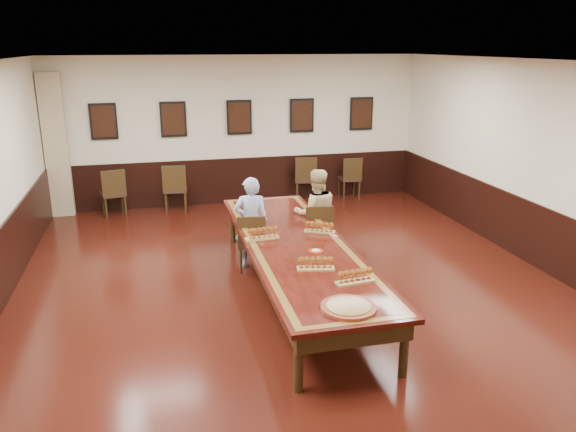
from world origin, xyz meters
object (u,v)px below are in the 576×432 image
object	(u,v)px
spare_chair_c	(305,178)
carved_platter	(348,307)
person_man	(251,223)
chair_woman	(317,231)
chair_man	(252,241)
spare_chair_b	(175,188)
person_woman	(316,214)
spare_chair_a	(113,192)
conference_table	(296,253)
spare_chair_d	(349,177)

from	to	relation	value
spare_chair_c	carved_platter	world-z (taller)	spare_chair_c
person_man	chair_woman	bearing A→B (deg)	-166.38
chair_man	spare_chair_b	distance (m)	3.66
spare_chair_b	person_woman	size ratio (longest dim) A/B	0.69
spare_chair_a	person_woman	world-z (taller)	person_woman
chair_man	chair_woman	world-z (taller)	chair_woman
spare_chair_b	conference_table	distance (m)	4.79
spare_chair_c	chair_man	bearing A→B (deg)	75.13
spare_chair_a	person_man	distance (m)	4.09
chair_woman	conference_table	world-z (taller)	chair_woman
conference_table	carved_platter	size ratio (longest dim) A/B	8.09
chair_woman	person_woman	bearing A→B (deg)	-90.00
spare_chair_b	spare_chair_a	bearing A→B (deg)	6.49
chair_man	person_woman	bearing A→B (deg)	-156.72
spare_chair_c	person_man	bearing A→B (deg)	74.70
person_man	conference_table	xyz separation A→B (m)	(0.44, -1.13, -0.12)
chair_woman	spare_chair_d	xyz separation A→B (m)	(1.83, 3.53, 0.00)
spare_chair_a	carved_platter	world-z (taller)	spare_chair_a
spare_chair_d	conference_table	xyz separation A→B (m)	(-2.50, -4.76, 0.13)
person_man	person_woman	bearing A→B (deg)	-161.29
chair_woman	person_man	distance (m)	1.14
spare_chair_b	spare_chair_d	size ratio (longest dim) A/B	1.08
spare_chair_a	spare_chair_b	world-z (taller)	spare_chair_b
spare_chair_b	carved_platter	bearing A→B (deg)	107.55
spare_chair_b	person_man	xyz separation A→B (m)	(1.02, -3.42, 0.22)
spare_chair_b	person_man	distance (m)	3.58
chair_woman	spare_chair_d	distance (m)	3.98
person_woman	spare_chair_a	bearing A→B (deg)	-38.17
person_woman	spare_chair_c	bearing A→B (deg)	-97.48
spare_chair_b	person_woman	xyz separation A→B (m)	(2.13, -3.24, 0.23)
spare_chair_a	conference_table	distance (m)	5.28
spare_chair_a	person_man	xyz separation A→B (m)	(2.28, -3.39, 0.23)
spare_chair_d	person_woman	distance (m)	3.90
spare_chair_b	spare_chair_c	xyz separation A→B (m)	(2.91, 0.21, -0.01)
spare_chair_b	person_man	world-z (taller)	person_man
chair_man	conference_table	bearing A→B (deg)	122.83
spare_chair_d	person_man	distance (m)	4.67
spare_chair_a	spare_chair_d	distance (m)	5.22
person_woman	chair_man	bearing A→B (deg)	19.40
carved_platter	chair_woman	bearing A→B (deg)	79.04
person_woman	carved_platter	distance (m)	3.49
spare_chair_a	spare_chair_b	xyz separation A→B (m)	(1.26, 0.03, 0.01)
chair_man	person_man	size ratio (longest dim) A/B	0.63
chair_woman	spare_chair_c	xyz separation A→B (m)	(0.79, 3.55, 0.03)
spare_chair_d	chair_woman	bearing A→B (deg)	63.31
spare_chair_c	spare_chair_d	xyz separation A→B (m)	(1.05, -0.01, -0.03)
chair_man	spare_chair_b	world-z (taller)	spare_chair_b
conference_table	spare_chair_d	bearing A→B (deg)	62.31
spare_chair_d	person_woman	xyz separation A→B (m)	(-1.82, -3.43, 0.27)
person_man	spare_chair_c	bearing A→B (deg)	-108.36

